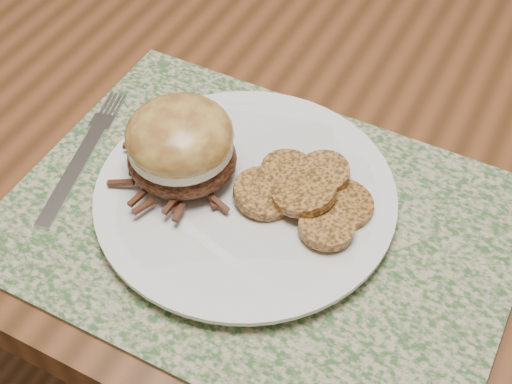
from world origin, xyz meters
TOP-DOWN VIEW (x-y plane):
  - dining_table at (0.00, 0.00)m, footprint 1.50×0.90m
  - placemat at (-0.15, -0.26)m, footprint 0.45×0.33m
  - dinner_plate at (-0.17, -0.24)m, footprint 0.26×0.26m
  - pork_sandwich at (-0.23, -0.25)m, footprint 0.12×0.12m
  - roasted_potatoes at (-0.12, -0.22)m, footprint 0.14×0.11m
  - fork at (-0.34, -0.26)m, footprint 0.06×0.19m

SIDE VIEW (x-z plane):
  - dining_table at x=0.00m, z-range 0.30..1.05m
  - placemat at x=-0.15m, z-range 0.75..0.75m
  - fork at x=-0.34m, z-range 0.75..0.76m
  - dinner_plate at x=-0.17m, z-range 0.75..0.77m
  - roasted_potatoes at x=-0.12m, z-range 0.76..0.80m
  - pork_sandwich at x=-0.23m, z-range 0.77..0.84m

